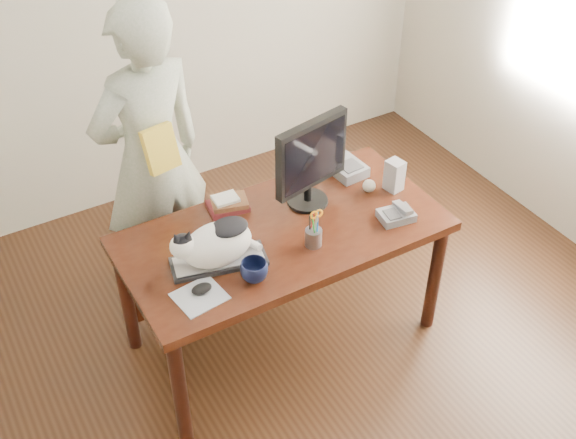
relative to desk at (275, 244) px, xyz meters
The scene contains 16 objects.
room 1.01m from the desk, 90.00° to the right, with size 4.50×4.50×4.50m.
desk is the anchor object (origin of this frame).
keyboard 0.43m from the desk, 159.84° to the right, with size 0.47×0.27×0.03m.
cat 0.50m from the desk, 160.66° to the right, with size 0.44×0.28×0.25m.
monitor 0.48m from the desk, ahead, with size 0.43×0.25×0.49m.
pen_cup 0.33m from the desk, 74.00° to the right, with size 0.09×0.08×0.21m.
mousepad 0.64m from the desk, 151.82° to the right, with size 0.23×0.22×0.00m.
mouse 0.62m from the desk, 152.61° to the right, with size 0.10×0.07×0.04m.
coffee_mug 0.47m from the desk, 132.16° to the right, with size 0.13×0.13×0.10m, color black.
phone 0.63m from the desk, 28.34° to the right, with size 0.19×0.15×0.08m.
speaker 0.72m from the desk, ahead, with size 0.09×0.10×0.17m.
baseball 0.58m from the desk, ahead, with size 0.07×0.07×0.07m.
book_stack 0.32m from the desk, 126.76° to the left, with size 0.22×0.18×0.07m.
calculator 0.60m from the desk, 17.61° to the left, with size 0.18×0.23×0.07m.
person 0.79m from the desk, 121.76° to the left, with size 0.65×0.42×1.77m, color beige.
held_book 0.75m from the desk, 130.34° to the left, with size 0.18×0.13×0.23m.
Camera 1 is at (-1.36, -1.77, 3.01)m, focal length 45.00 mm.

